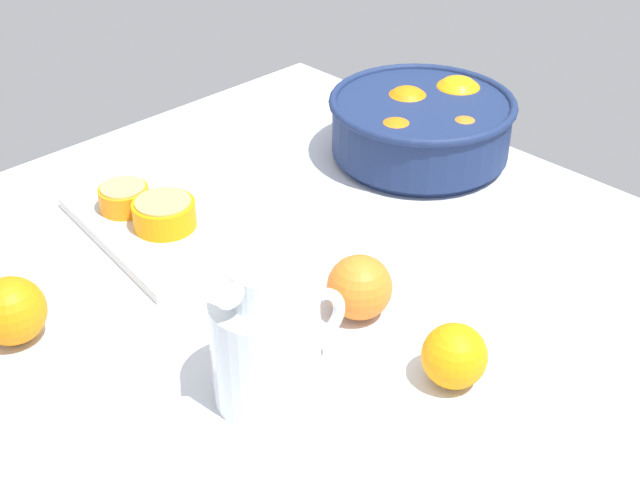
{
  "coord_description": "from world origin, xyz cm",
  "views": [
    {
      "loc": [
        54.84,
        -59.73,
        61.27
      ],
      "look_at": [
        -3.42,
        -2.89,
        7.7
      ],
      "focal_mm": 49.28,
      "sensor_mm": 36.0,
      "label": 1
    }
  ],
  "objects_px": {
    "cutting_board": "(161,226)",
    "orange_half_1": "(124,198)",
    "juice_pitcher": "(267,349)",
    "loose_orange_2": "(454,356)",
    "fruit_bowl": "(423,125)",
    "loose_orange_3": "(360,287)",
    "loose_orange_0": "(11,311)",
    "orange_half_0": "(164,214)"
  },
  "relations": [
    {
      "from": "cutting_board",
      "to": "orange_half_0",
      "type": "xyz_separation_m",
      "value": [
        0.01,
        -0.0,
        0.03
      ]
    },
    {
      "from": "loose_orange_2",
      "to": "loose_orange_3",
      "type": "relative_size",
      "value": 0.91
    },
    {
      "from": "orange_half_0",
      "to": "orange_half_1",
      "type": "height_order",
      "value": "orange_half_0"
    },
    {
      "from": "juice_pitcher",
      "to": "loose_orange_0",
      "type": "bearing_deg",
      "value": -151.87
    },
    {
      "from": "cutting_board",
      "to": "loose_orange_2",
      "type": "xyz_separation_m",
      "value": [
        0.44,
        0.04,
        0.03
      ]
    },
    {
      "from": "cutting_board",
      "to": "orange_half_1",
      "type": "height_order",
      "value": "orange_half_1"
    },
    {
      "from": "juice_pitcher",
      "to": "cutting_board",
      "type": "relative_size",
      "value": 0.6
    },
    {
      "from": "loose_orange_3",
      "to": "loose_orange_0",
      "type": "bearing_deg",
      "value": -127.73
    },
    {
      "from": "cutting_board",
      "to": "orange_half_0",
      "type": "relative_size",
      "value": 3.42
    },
    {
      "from": "orange_half_0",
      "to": "loose_orange_2",
      "type": "distance_m",
      "value": 0.43
    },
    {
      "from": "cutting_board",
      "to": "orange_half_1",
      "type": "distance_m",
      "value": 0.06
    },
    {
      "from": "fruit_bowl",
      "to": "juice_pitcher",
      "type": "xyz_separation_m",
      "value": [
        0.22,
        -0.5,
        0.01
      ]
    },
    {
      "from": "cutting_board",
      "to": "loose_orange_0",
      "type": "distance_m",
      "value": 0.25
    },
    {
      "from": "fruit_bowl",
      "to": "orange_half_0",
      "type": "xyz_separation_m",
      "value": [
        -0.09,
        -0.4,
        -0.02
      ]
    },
    {
      "from": "loose_orange_3",
      "to": "orange_half_0",
      "type": "bearing_deg",
      "value": -168.11
    },
    {
      "from": "juice_pitcher",
      "to": "cutting_board",
      "type": "distance_m",
      "value": 0.34
    },
    {
      "from": "juice_pitcher",
      "to": "loose_orange_3",
      "type": "xyz_separation_m",
      "value": [
        -0.03,
        0.16,
        -0.02
      ]
    },
    {
      "from": "loose_orange_0",
      "to": "cutting_board",
      "type": "bearing_deg",
      "value": 105.71
    },
    {
      "from": "orange_half_1",
      "to": "loose_orange_0",
      "type": "height_order",
      "value": "loose_orange_0"
    },
    {
      "from": "juice_pitcher",
      "to": "loose_orange_0",
      "type": "distance_m",
      "value": 0.29
    },
    {
      "from": "loose_orange_0",
      "to": "loose_orange_3",
      "type": "bearing_deg",
      "value": 52.27
    },
    {
      "from": "fruit_bowl",
      "to": "cutting_board",
      "type": "relative_size",
      "value": 0.99
    },
    {
      "from": "loose_orange_2",
      "to": "juice_pitcher",
      "type": "bearing_deg",
      "value": -128.39
    },
    {
      "from": "cutting_board",
      "to": "loose_orange_0",
      "type": "xyz_separation_m",
      "value": [
        0.07,
        -0.24,
        0.03
      ]
    },
    {
      "from": "juice_pitcher",
      "to": "orange_half_0",
      "type": "xyz_separation_m",
      "value": [
        -0.31,
        0.1,
        -0.03
      ]
    },
    {
      "from": "loose_orange_0",
      "to": "loose_orange_3",
      "type": "distance_m",
      "value": 0.37
    },
    {
      "from": "fruit_bowl",
      "to": "cutting_board",
      "type": "distance_m",
      "value": 0.41
    },
    {
      "from": "orange_half_1",
      "to": "loose_orange_2",
      "type": "relative_size",
      "value": 0.97
    },
    {
      "from": "cutting_board",
      "to": "orange_half_0",
      "type": "height_order",
      "value": "orange_half_0"
    },
    {
      "from": "loose_orange_0",
      "to": "juice_pitcher",
      "type": "bearing_deg",
      "value": 28.13
    },
    {
      "from": "juice_pitcher",
      "to": "orange_half_0",
      "type": "height_order",
      "value": "juice_pitcher"
    },
    {
      "from": "loose_orange_0",
      "to": "loose_orange_2",
      "type": "height_order",
      "value": "loose_orange_0"
    },
    {
      "from": "loose_orange_0",
      "to": "loose_orange_3",
      "type": "xyz_separation_m",
      "value": [
        0.23,
        0.3,
        -0.0
      ]
    },
    {
      "from": "juice_pitcher",
      "to": "loose_orange_3",
      "type": "height_order",
      "value": "juice_pitcher"
    },
    {
      "from": "fruit_bowl",
      "to": "loose_orange_3",
      "type": "bearing_deg",
      "value": -60.13
    },
    {
      "from": "loose_orange_2",
      "to": "fruit_bowl",
      "type": "bearing_deg",
      "value": 133.93
    },
    {
      "from": "orange_half_1",
      "to": "loose_orange_2",
      "type": "xyz_separation_m",
      "value": [
        0.5,
        0.06,
        0.0
      ]
    },
    {
      "from": "juice_pitcher",
      "to": "orange_half_0",
      "type": "relative_size",
      "value": 2.06
    },
    {
      "from": "juice_pitcher",
      "to": "orange_half_1",
      "type": "xyz_separation_m",
      "value": [
        -0.38,
        0.09,
        -0.03
      ]
    },
    {
      "from": "juice_pitcher",
      "to": "loose_orange_3",
      "type": "bearing_deg",
      "value": 99.52
    },
    {
      "from": "loose_orange_3",
      "to": "orange_half_1",
      "type": "bearing_deg",
      "value": -168.57
    },
    {
      "from": "loose_orange_0",
      "to": "loose_orange_3",
      "type": "relative_size",
      "value": 1.02
    }
  ]
}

